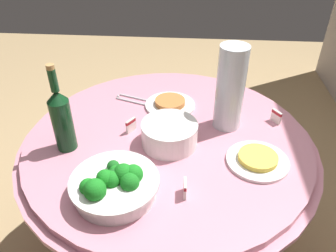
{
  "coord_description": "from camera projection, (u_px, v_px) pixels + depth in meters",
  "views": [
    {
      "loc": [
        1.04,
        0.08,
        1.54
      ],
      "look_at": [
        0.0,
        0.0,
        0.79
      ],
      "focal_mm": 35.88,
      "sensor_mm": 36.0,
      "label": 1
    }
  ],
  "objects": [
    {
      "name": "ground_plane",
      "position": [
        168.0,
        250.0,
        1.74
      ],
      "size": [
        6.0,
        6.0,
        0.0
      ],
      "primitive_type": "plane",
      "color": "tan"
    },
    {
      "name": "label_placard_rear",
      "position": [
        276.0,
        116.0,
        1.37
      ],
      "size": [
        0.05,
        0.03,
        0.05
      ],
      "color": "white",
      "rests_on": "buffet_table"
    },
    {
      "name": "label_placard_mid",
      "position": [
        185.0,
        188.0,
        1.05
      ],
      "size": [
        0.05,
        0.01,
        0.05
      ],
      "color": "white",
      "rests_on": "buffet_table"
    },
    {
      "name": "broccoli_bowl",
      "position": [
        115.0,
        184.0,
        1.04
      ],
      "size": [
        0.28,
        0.28,
        0.12
      ],
      "color": "white",
      "rests_on": "buffet_table"
    },
    {
      "name": "decorative_fruit_vase",
      "position": [
        230.0,
        90.0,
        1.28
      ],
      "size": [
        0.11,
        0.11,
        0.34
      ],
      "color": "silver",
      "rests_on": "buffet_table"
    },
    {
      "name": "plate_stack",
      "position": [
        169.0,
        134.0,
        1.25
      ],
      "size": [
        0.21,
        0.21,
        0.09
      ],
      "color": "white",
      "rests_on": "buffet_table"
    },
    {
      "name": "serving_tongs",
      "position": [
        132.0,
        99.0,
        1.53
      ],
      "size": [
        0.09,
        0.17,
        0.01
      ],
      "color": "silver",
      "rests_on": "buffet_table"
    },
    {
      "name": "wine_bottle",
      "position": [
        62.0,
        118.0,
        1.18
      ],
      "size": [
        0.07,
        0.07,
        0.34
      ],
      "color": "#0F381A",
      "rests_on": "buffet_table"
    },
    {
      "name": "buffet_table",
      "position": [
        168.0,
        200.0,
        1.52
      ],
      "size": [
        1.16,
        1.16,
        0.74
      ],
      "color": "maroon",
      "rests_on": "ground_plane"
    },
    {
      "name": "label_placard_front",
      "position": [
        131.0,
        125.0,
        1.32
      ],
      "size": [
        0.05,
        0.03,
        0.05
      ],
      "color": "white",
      "rests_on": "buffet_table"
    },
    {
      "name": "food_plate_fried_egg",
      "position": [
        258.0,
        160.0,
        1.18
      ],
      "size": [
        0.22,
        0.22,
        0.03
      ],
      "color": "white",
      "rests_on": "buffet_table"
    },
    {
      "name": "food_plate_peanuts",
      "position": [
        170.0,
        104.0,
        1.49
      ],
      "size": [
        0.22,
        0.22,
        0.03
      ],
      "color": "white",
      "rests_on": "buffet_table"
    }
  ]
}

